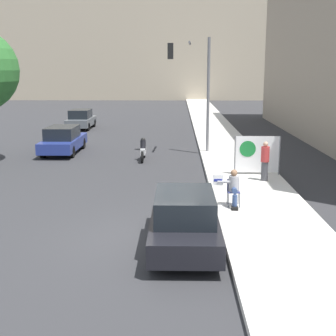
{
  "coord_description": "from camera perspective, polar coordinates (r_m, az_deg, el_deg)",
  "views": [
    {
      "loc": [
        0.7,
        -12.42,
        4.66
      ],
      "look_at": [
        0.34,
        4.93,
        0.97
      ],
      "focal_mm": 50.0,
      "sensor_mm": 36.0,
      "label": 1
    }
  ],
  "objects": [
    {
      "name": "motorcycle_on_road",
      "position": [
        24.3,
        -3.04,
        2.17
      ],
      "size": [
        0.28,
        2.07,
        1.19
      ],
      "color": "white",
      "rests_on": "ground_plane"
    },
    {
      "name": "ground_plane",
      "position": [
        13.29,
        -1.92,
        -8.55
      ],
      "size": [
        160.0,
        160.0,
        0.0
      ],
      "primitive_type": "plane",
      "color": "#303033"
    },
    {
      "name": "traffic_light_pole",
      "position": [
        25.74,
        3.3,
        11.02
      ],
      "size": [
        2.29,
        2.06,
        6.13
      ],
      "color": "slate",
      "rests_on": "sidewalk_curb"
    },
    {
      "name": "car_on_road_nearest",
      "position": [
        26.97,
        -12.67,
        3.37
      ],
      "size": [
        1.79,
        4.68,
        1.52
      ],
      "color": "navy",
      "rests_on": "ground_plane"
    },
    {
      "name": "car_on_road_midblock",
      "position": [
        37.78,
        -10.57,
        5.86
      ],
      "size": [
        1.75,
        4.22,
        1.54
      ],
      "color": "#565B60",
      "rests_on": "ground_plane"
    },
    {
      "name": "sidewalk_curb",
      "position": [
        27.95,
        7.03,
        2.49
      ],
      "size": [
        3.17,
        90.0,
        0.18
      ],
      "primitive_type": "cube",
      "color": "beige",
      "rests_on": "ground_plane"
    },
    {
      "name": "parked_car_curbside",
      "position": [
        12.43,
        2.02,
        -6.35
      ],
      "size": [
        1.77,
        4.37,
        1.52
      ],
      "color": "black",
      "rests_on": "ground_plane"
    },
    {
      "name": "jogger_on_sidewalk",
      "position": [
        19.41,
        11.74,
        0.85
      ],
      "size": [
        0.34,
        0.34,
        1.61
      ],
      "rotation": [
        0.0,
        0.0,
        3.63
      ],
      "color": "#424247",
      "rests_on": "sidewalk_curb"
    },
    {
      "name": "seated_protester",
      "position": [
        15.58,
        7.97,
        -2.29
      ],
      "size": [
        0.91,
        0.77,
        1.24
      ],
      "rotation": [
        0.0,
        0.0,
        -0.07
      ],
      "color": "#474C56",
      "rests_on": "sidewalk_curb"
    },
    {
      "name": "protest_banner",
      "position": [
        20.44,
        10.78,
        1.65
      ],
      "size": [
        1.97,
        0.06,
        1.68
      ],
      "color": "slate",
      "rests_on": "sidewalk_curb"
    }
  ]
}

